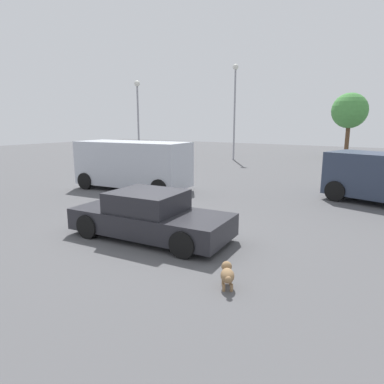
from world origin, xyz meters
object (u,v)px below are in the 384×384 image
sedan_foreground (150,216)px  van_white (133,164)px  dog (227,274)px  light_post_mid (138,107)px  light_post_near (235,97)px

sedan_foreground → van_white: 6.91m
van_white → sedan_foreground: bearing=-50.0°
dog → light_post_mid: bearing=15.0°
light_post_mid → dog: bearing=-43.9°
sedan_foreground → dog: sedan_foreground is taller
dog → light_post_mid: 22.13m
sedan_foreground → light_post_near: size_ratio=0.59×
sedan_foreground → light_post_near: (-6.78, 18.61, 4.40)m
light_post_near → dog: bearing=-63.9°
sedan_foreground → light_post_near: light_post_near is taller
van_white → light_post_near: (-1.79, 13.87, 3.79)m
dog → van_white: size_ratio=0.11×
sedan_foreground → van_white: (-4.99, 4.74, 0.60)m
van_white → light_post_near: bearing=90.9°
light_post_near → sedan_foreground: bearing=-70.0°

